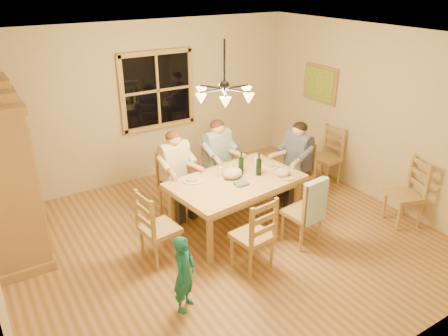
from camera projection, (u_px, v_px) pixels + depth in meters
floor at (224, 240)px, 6.03m from camera, size 5.50×5.50×0.00m
ceiling at (224, 39)px, 4.91m from camera, size 5.50×5.00×0.02m
wall_back at (147, 103)px, 7.40m from camera, size 5.50×0.02×2.70m
wall_right at (374, 115)px, 6.79m from camera, size 0.02×5.00×2.70m
window at (158, 90)px, 7.39m from camera, size 1.30×0.06×1.30m
painting at (320, 84)px, 7.60m from camera, size 0.06×0.78×0.64m
chandelier at (224, 93)px, 5.17m from camera, size 0.77×0.68×0.71m
armoire at (5, 178)px, 5.39m from camera, size 0.66×1.40×2.30m
dining_table at (236, 186)px, 6.09m from camera, size 1.91×1.30×0.76m
chair_far_left at (177, 196)px, 6.58m from camera, size 0.49×0.47×0.99m
chair_far_right at (218, 181)px, 7.04m from camera, size 0.49×0.47×0.99m
chair_near_left at (252, 246)px, 5.38m from camera, size 0.49×0.47×0.99m
chair_near_right at (301, 222)px, 5.89m from camera, size 0.49×0.47×0.99m
chair_end_left at (160, 239)px, 5.52m from camera, size 0.47×0.49×0.99m
chair_end_right at (295, 184)px, 6.95m from camera, size 0.47×0.49×0.99m
adult_woman at (175, 163)px, 6.36m from camera, size 0.43×0.46×0.87m
adult_plaid_man at (218, 150)px, 6.81m from camera, size 0.43×0.46×0.87m
adult_slate_man at (298, 153)px, 6.72m from camera, size 0.46×0.43×0.87m
towel at (315, 202)px, 5.59m from camera, size 0.39×0.15×0.58m
wine_bottle_a at (241, 163)px, 6.14m from camera, size 0.08×0.08×0.33m
wine_bottle_b at (259, 164)px, 6.11m from camera, size 0.08×0.08×0.33m
plate_woman at (192, 180)px, 6.00m from camera, size 0.26×0.26×0.02m
plate_plaid at (238, 166)px, 6.45m from camera, size 0.26×0.26×0.02m
plate_slate at (270, 166)px, 6.45m from camera, size 0.26×0.26×0.02m
wine_glass_a at (220, 172)px, 6.11m from camera, size 0.06×0.06×0.14m
wine_glass_b at (256, 161)px, 6.46m from camera, size 0.06×0.06×0.14m
cap at (283, 173)px, 6.12m from camera, size 0.20×0.20×0.11m
napkin at (241, 184)px, 5.89m from camera, size 0.20×0.16×0.03m
cloth_bundle at (233, 173)px, 6.05m from camera, size 0.28×0.22×0.15m
child at (184, 274)px, 4.65m from camera, size 0.40×0.37×0.91m
chair_spare_front at (403, 205)px, 6.33m from camera, size 0.54×0.55×0.99m
chair_spare_back at (325, 166)px, 7.57m from camera, size 0.47×0.49×0.99m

